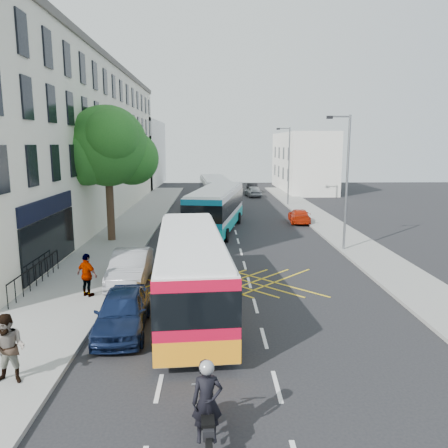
{
  "coord_description": "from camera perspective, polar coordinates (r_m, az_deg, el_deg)",
  "views": [
    {
      "loc": [
        -1.73,
        -13.81,
        6.49
      ],
      "look_at": [
        -1.1,
        9.47,
        2.2
      ],
      "focal_mm": 35.0,
      "sensor_mm": 36.0,
      "label": 1
    }
  ],
  "objects": [
    {
      "name": "bus_far",
      "position": [
        44.49,
        -1.17,
        4.18
      ],
      "size": [
        3.39,
        11.22,
        3.11
      ],
      "rotation": [
        0.0,
        0.0,
        0.08
      ],
      "color": "silver",
      "rests_on": "ground"
    },
    {
      "name": "pedestrian_far",
      "position": [
        19.28,
        -17.45,
        -6.38
      ],
      "size": [
        1.16,
        0.95,
        1.85
      ],
      "primitive_type": "imported",
      "rotation": [
        0.0,
        0.0,
        2.6
      ],
      "color": "gray",
      "rests_on": "pavement_left"
    },
    {
      "name": "terrace_main",
      "position": [
        40.22,
        -19.63,
        10.23
      ],
      "size": [
        8.3,
        45.0,
        13.5
      ],
      "color": "beige",
      "rests_on": "ground"
    },
    {
      "name": "parked_car_blue",
      "position": [
        15.93,
        -13.15,
        -11.05
      ],
      "size": [
        1.99,
        4.39,
        1.46
      ],
      "primitive_type": "imported",
      "rotation": [
        0.0,
        0.0,
        0.06
      ],
      "color": "#0E1938",
      "rests_on": "ground"
    },
    {
      "name": "railings",
      "position": [
        21.49,
        -23.37,
        -6.02
      ],
      "size": [
        0.08,
        5.6,
        1.14
      ],
      "primitive_type": null,
      "color": "black",
      "rests_on": "pavement_left"
    },
    {
      "name": "bus_mid",
      "position": [
        32.86,
        -0.98,
        2.06
      ],
      "size": [
        4.66,
        11.79,
        3.23
      ],
      "rotation": [
        0.0,
        0.0,
        -0.18
      ],
      "color": "silver",
      "rests_on": "ground"
    },
    {
      "name": "pedestrian_near",
      "position": [
        13.37,
        -26.33,
        -14.44
      ],
      "size": [
        0.98,
        0.79,
        1.92
      ],
      "primitive_type": "imported",
      "rotation": [
        0.0,
        0.0,
        -0.07
      ],
      "color": "gray",
      "rests_on": "pavement_left"
    },
    {
      "name": "pavement_right",
      "position": [
        30.93,
        15.87,
        -1.94
      ],
      "size": [
        3.0,
        70.0,
        0.15
      ],
      "primitive_type": "cube",
      "color": "gray",
      "rests_on": "ground"
    },
    {
      "name": "ground",
      "position": [
        15.36,
        5.25,
        -14.61
      ],
      "size": [
        120.0,
        120.0,
        0.0
      ],
      "primitive_type": "plane",
      "color": "black",
      "rests_on": "ground"
    },
    {
      "name": "distant_car_grey",
      "position": [
        59.66,
        0.87,
        4.86
      ],
      "size": [
        2.9,
        5.18,
        1.37
      ],
      "primitive_type": "imported",
      "rotation": [
        0.0,
        0.0,
        -0.13
      ],
      "color": "#3A3B41",
      "rests_on": "ground"
    },
    {
      "name": "building_right",
      "position": [
        63.16,
        10.19,
        8.02
      ],
      "size": [
        6.0,
        18.0,
        8.0
      ],
      "primitive_type": "cube",
      "color": "silver",
      "rests_on": "ground"
    },
    {
      "name": "bus_near",
      "position": [
        17.34,
        -4.36,
        -6.01
      ],
      "size": [
        3.33,
        10.9,
        3.02
      ],
      "rotation": [
        0.0,
        0.0,
        0.08
      ],
      "color": "silver",
      "rests_on": "ground"
    },
    {
      "name": "pavement_left",
      "position": [
        30.28,
        -14.43,
        -2.13
      ],
      "size": [
        5.0,
        70.0,
        0.15
      ],
      "primitive_type": "cube",
      "color": "gray",
      "rests_on": "ground"
    },
    {
      "name": "terrace_far",
      "position": [
        69.91,
        -11.8,
        9.01
      ],
      "size": [
        8.0,
        20.0,
        10.0
      ],
      "primitive_type": "cube",
      "color": "silver",
      "rests_on": "ground"
    },
    {
      "name": "lamp_far",
      "position": [
        46.53,
        8.35,
        8.03
      ],
      "size": [
        1.45,
        0.15,
        8.0
      ],
      "color": "slate",
      "rests_on": "pavement_right"
    },
    {
      "name": "street_tree",
      "position": [
        29.56,
        -15.02,
        9.71
      ],
      "size": [
        6.3,
        5.7,
        8.8
      ],
      "color": "#382619",
      "rests_on": "pavement_left"
    },
    {
      "name": "motorbike",
      "position": [
        10.14,
        -2.22,
        -22.7
      ],
      "size": [
        0.71,
        2.28,
        2.02
      ],
      "rotation": [
        0.0,
        0.0,
        0.06
      ],
      "color": "black",
      "rests_on": "ground"
    },
    {
      "name": "distant_car_silver",
      "position": [
        54.56,
        3.82,
        4.3
      ],
      "size": [
        2.12,
        4.16,
        1.36
      ],
      "primitive_type": "imported",
      "rotation": [
        0.0,
        0.0,
        3.28
      ],
      "color": "#A0A3A7",
      "rests_on": "ground"
    },
    {
      "name": "lamp_near",
      "position": [
        27.07,
        15.58,
        6.09
      ],
      "size": [
        1.45,
        0.15,
        8.0
      ],
      "color": "slate",
      "rests_on": "pavement_right"
    },
    {
      "name": "parked_car_silver",
      "position": [
        21.1,
        -12.1,
        -5.52
      ],
      "size": [
        1.72,
        4.72,
        1.55
      ],
      "primitive_type": "imported",
      "rotation": [
        0.0,
        0.0,
        0.02
      ],
      "color": "#929499",
      "rests_on": "ground"
    },
    {
      "name": "red_hatchback",
      "position": [
        36.86,
        9.79,
        1.05
      ],
      "size": [
        1.94,
        4.07,
        1.15
      ],
      "primitive_type": "imported",
      "rotation": [
        0.0,
        0.0,
        3.06
      ],
      "color": "red",
      "rests_on": "ground"
    },
    {
      "name": "distant_car_dark",
      "position": [
        59.33,
        3.66,
        4.77
      ],
      "size": [
        1.56,
        4.01,
        1.3
      ],
      "primitive_type": "imported",
      "rotation": [
        0.0,
        0.0,
        3.09
      ],
      "color": "black",
      "rests_on": "ground"
    }
  ]
}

